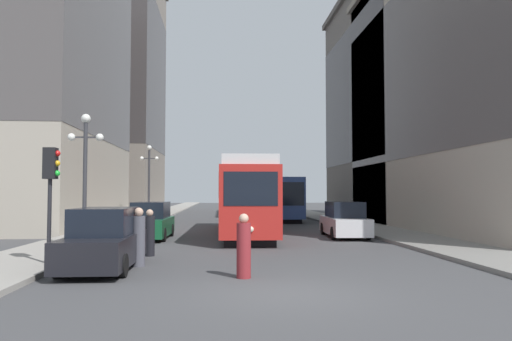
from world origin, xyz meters
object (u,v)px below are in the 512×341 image
pedestrian_on_sidewalk (138,239)px  streetcar (246,196)px  parked_car_right_far (344,221)px  pedestrian_crossing_far (244,248)px  transit_bus (276,197)px  parked_car_left_mid (151,222)px  pedestrian_crossing_near (149,234)px  parked_car_left_near (104,241)px  lamp_post_left_near (85,159)px  lamp_post_left_far (149,172)px  traffic_light_near_left (51,174)px

pedestrian_on_sidewalk → streetcar: bearing=-28.8°
parked_car_right_far → pedestrian_crossing_far: parked_car_right_far is taller
parked_car_right_far → pedestrian_crossing_far: size_ratio=2.87×
transit_bus → parked_car_left_mid: (-8.16, -16.40, -1.10)m
pedestrian_crossing_near → pedestrian_on_sidewalk: size_ratio=0.93×
pedestrian_on_sidewalk → pedestrian_crossing_far: bearing=-135.2°
streetcar → parked_car_left_near: streetcar is taller
lamp_post_left_near → streetcar: bearing=46.3°
lamp_post_left_near → lamp_post_left_far: (0.00, 16.94, 0.25)m
streetcar → transit_bus: 14.48m
transit_bus → pedestrian_crossing_far: 27.98m
pedestrian_crossing_far → pedestrian_on_sidewalk: pedestrian_on_sidewalk is taller
parked_car_right_far → pedestrian_crossing_near: (-8.92, -6.76, -0.06)m
parked_car_left_near → parked_car_left_mid: size_ratio=1.00×
transit_bus → lamp_post_left_near: size_ratio=2.34×
parked_car_right_far → traffic_light_near_left: traffic_light_near_left is taller
parked_car_left_mid → streetcar: bearing=26.9°
traffic_light_near_left → parked_car_left_mid: bearing=79.7°
traffic_light_near_left → pedestrian_crossing_far: bearing=-19.5°
transit_bus → pedestrian_crossing_far: bearing=-100.4°
transit_bus → traffic_light_near_left: size_ratio=3.52×
parked_car_right_far → lamp_post_left_far: (-11.72, 11.95, 3.03)m
parked_car_right_far → streetcar: bearing=-20.0°
transit_bus → parked_car_right_far: bearing=-86.2°
parked_car_right_far → lamp_post_left_near: bearing=25.8°
parked_car_left_mid → parked_car_right_far: (9.81, 0.21, 0.00)m
parked_car_right_far → pedestrian_crossing_far: (-5.74, -11.47, -0.05)m
parked_car_left_near → parked_car_left_mid: 9.49m
streetcar → traffic_light_near_left: (-6.53, -11.52, 0.73)m
pedestrian_crossing_near → lamp_post_left_near: (-2.80, 1.77, 2.84)m
parked_car_left_near → pedestrian_crossing_near: (0.90, 2.95, -0.06)m
parked_car_left_mid → pedestrian_crossing_far: size_ratio=2.69×
pedestrian_crossing_near → pedestrian_crossing_far: size_ratio=0.98×
pedestrian_crossing_far → traffic_light_near_left: bearing=3.0°
pedestrian_crossing_near → lamp_post_left_near: bearing=167.5°
streetcar → pedestrian_on_sidewalk: size_ratio=7.85×
transit_bus → parked_car_left_mid: bearing=-118.5°
pedestrian_crossing_near → lamp_post_left_near: size_ratio=0.32×
streetcar → lamp_post_left_far: 12.09m
transit_bus → pedestrian_on_sidewalk: size_ratio=6.77×
traffic_light_near_left → streetcar: bearing=60.4°
transit_bus → pedestrian_crossing_near: size_ratio=7.32×
streetcar → transit_bus: size_ratio=1.16×
transit_bus → lamp_post_left_far: bearing=-159.2°
parked_car_right_far → pedestrian_crossing_near: parked_car_right_far is taller
parked_car_left_near → parked_car_right_far: bearing=44.7°
streetcar → pedestrian_on_sidewalk: bearing=-107.8°
parked_car_left_near → traffic_light_near_left: size_ratio=1.32×
parked_car_left_near → lamp_post_left_near: bearing=112.0°
parked_car_left_near → parked_car_right_far: (9.82, 9.70, 0.00)m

